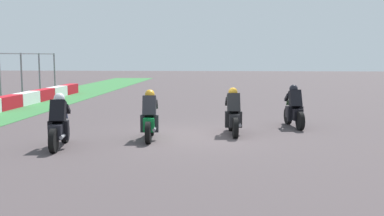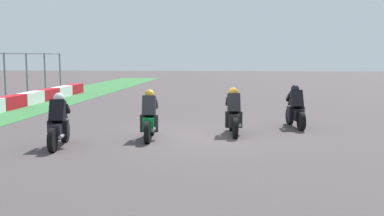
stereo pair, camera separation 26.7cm
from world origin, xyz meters
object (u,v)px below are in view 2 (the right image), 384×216
(rider_lane_a, at_px, (296,110))
(rider_lane_d, at_px, (59,125))
(rider_lane_b, at_px, (233,115))
(rider_lane_c, at_px, (150,119))

(rider_lane_a, bearing_deg, rider_lane_d, 111.13)
(rider_lane_d, bearing_deg, rider_lane_b, -70.83)
(rider_lane_b, bearing_deg, rider_lane_c, 107.73)
(rider_lane_a, distance_m, rider_lane_b, 2.71)
(rider_lane_d, bearing_deg, rider_lane_c, -66.29)
(rider_lane_a, relative_size, rider_lane_c, 1.00)
(rider_lane_b, bearing_deg, rider_lane_d, 112.16)
(rider_lane_a, distance_m, rider_lane_c, 5.43)
(rider_lane_a, height_order, rider_lane_d, same)
(rider_lane_a, bearing_deg, rider_lane_c, 110.41)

